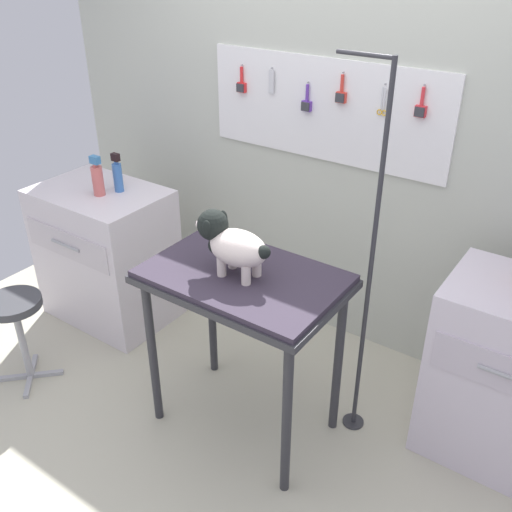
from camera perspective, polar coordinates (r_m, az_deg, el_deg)
name	(u,v)px	position (r m, az deg, el deg)	size (l,w,h in m)	color
ground	(200,444)	(3.09, -5.55, -18.11)	(4.40, 4.00, 0.04)	#B8B39C
rear_wall_panel	(335,154)	(3.34, 7.82, 10.03)	(4.00, 0.11, 2.30)	#B6BAAC
grooming_table	(244,293)	(2.64, -1.25, -3.71)	(0.91, 0.59, 0.92)	#2D2D33
grooming_arm	(367,282)	(2.65, 11.03, -2.52)	(0.30, 0.11, 1.86)	#2D2D33
dog	(231,243)	(2.52, -2.53, 1.31)	(0.40, 0.19, 0.28)	silver
counter_left	(107,254)	(3.81, -14.59, 0.16)	(0.80, 0.58, 0.89)	silver
cabinet_right	(509,376)	(2.96, 23.85, -10.83)	(0.68, 0.54, 0.92)	silver
stool	(16,316)	(3.39, -22.76, -5.55)	(0.30, 0.30, 0.54)	#9E9EA3
conditioner_bottle	(98,178)	(3.52, -15.48, 7.45)	(0.07, 0.07, 0.24)	#CD635F
detangler_spray	(118,175)	(3.54, -13.60, 7.82)	(0.06, 0.06, 0.24)	#396AB3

